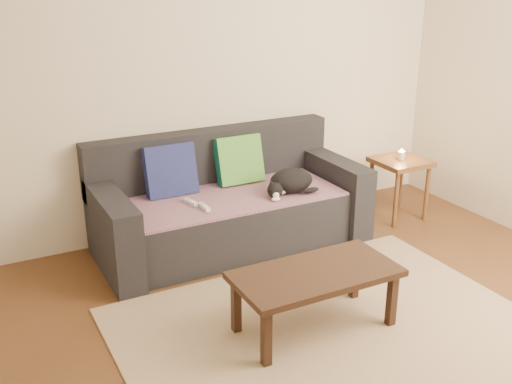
% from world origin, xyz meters
% --- Properties ---
extents(ground, '(4.50, 4.50, 0.00)m').
position_xyz_m(ground, '(0.00, 0.00, 0.00)').
color(ground, brown).
rests_on(ground, ground).
extents(back_wall, '(4.50, 0.04, 2.60)m').
position_xyz_m(back_wall, '(0.00, 2.00, 1.30)').
color(back_wall, beige).
rests_on(back_wall, ground).
extents(sofa, '(2.10, 0.94, 0.87)m').
position_xyz_m(sofa, '(0.00, 1.57, 0.31)').
color(sofa, '#232328').
rests_on(sofa, ground).
extents(throw_blanket, '(1.66, 0.74, 0.02)m').
position_xyz_m(throw_blanket, '(0.00, 1.48, 0.43)').
color(throw_blanket, '#4D2D54').
rests_on(throw_blanket, sofa).
extents(cushion_navy, '(0.40, 0.19, 0.41)m').
position_xyz_m(cushion_navy, '(-0.41, 1.74, 0.63)').
color(cushion_navy, '#0F1D41').
rests_on(cushion_navy, throw_blanket).
extents(cushion_green, '(0.39, 0.19, 0.40)m').
position_xyz_m(cushion_green, '(0.18, 1.74, 0.63)').
color(cushion_green, '#0E5D47').
rests_on(cushion_green, throw_blanket).
extents(cat, '(0.46, 0.35, 0.19)m').
position_xyz_m(cat, '(0.42, 1.33, 0.53)').
color(cat, black).
rests_on(cat, throw_blanket).
extents(wii_remote_a, '(0.06, 0.15, 0.03)m').
position_xyz_m(wii_remote_a, '(-0.36, 1.46, 0.46)').
color(wii_remote_a, white).
rests_on(wii_remote_a, throw_blanket).
extents(wii_remote_b, '(0.04, 0.15, 0.03)m').
position_xyz_m(wii_remote_b, '(-0.31, 1.32, 0.46)').
color(wii_remote_b, white).
rests_on(wii_remote_b, throw_blanket).
extents(side_table, '(0.43, 0.43, 0.54)m').
position_xyz_m(side_table, '(1.56, 1.37, 0.44)').
color(side_table, brown).
rests_on(side_table, ground).
extents(candle, '(0.06, 0.06, 0.09)m').
position_xyz_m(candle, '(1.56, 1.37, 0.57)').
color(candle, beige).
rests_on(candle, side_table).
extents(rug, '(2.50, 1.80, 0.01)m').
position_xyz_m(rug, '(0.00, 0.15, 0.01)').
color(rug, tan).
rests_on(rug, ground).
extents(coffee_table, '(1.00, 0.50, 0.40)m').
position_xyz_m(coffee_table, '(-0.07, 0.20, 0.35)').
color(coffee_table, black).
rests_on(coffee_table, rug).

